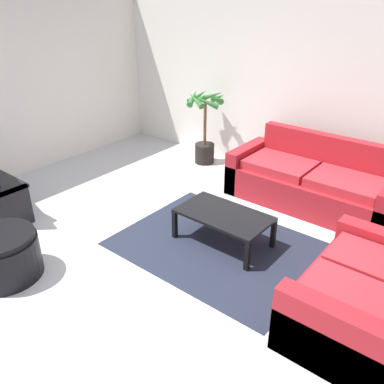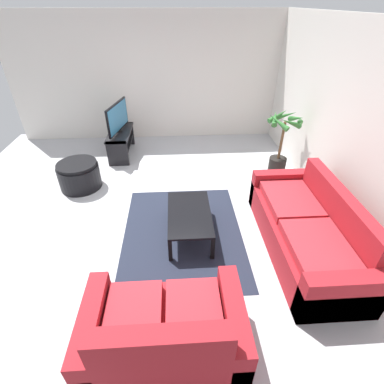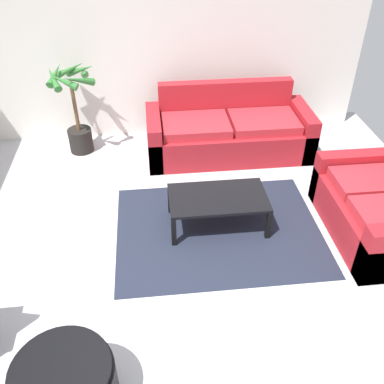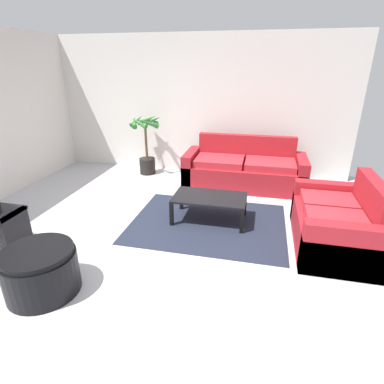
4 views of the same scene
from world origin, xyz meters
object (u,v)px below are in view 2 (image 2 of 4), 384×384
Objects in this scene: tv_stand at (121,140)px; coffee_table at (189,215)px; potted_palm at (281,145)px; couch_main at (306,231)px; couch_loveseat at (165,334)px; ottoman at (79,175)px; tv at (118,117)px.

tv_stand is 1.05× the size of coffee_table.
couch_main is at bearing -7.62° from potted_palm.
potted_palm reaches higher than tv_stand.
couch_loveseat is at bearing -10.80° from coffee_table.
coffee_table is at bearing -104.27° from couch_main.
couch_main is 2.06m from potted_palm.
couch_main reaches higher than ottoman.
tv_stand reaches higher than coffee_table.
couch_main is at bearing 124.69° from couch_loveseat.
tv_stand is at bearing -166.79° from couch_loveseat.
couch_loveseat is 2.01× the size of ottoman.
couch_main is 4.17m from tv_stand.
coffee_table is (2.65, 1.33, -0.00)m from tv_stand.
coffee_table is 2.44m from potted_palm.
tv_stand is at bearing -136.86° from couch_main.
couch_loveseat is 1.31× the size of tv_stand.
potted_palm is at bearing 71.93° from tv_stand.
tv reaches higher than ottoman.
coffee_table is 0.86× the size of potted_palm.
tv is (-3.04, -2.85, 0.53)m from couch_main.
couch_loveseat is at bearing 13.21° from tv_stand.
couch_main is 2.23m from couch_loveseat.
tv_stand is 0.90× the size of potted_palm.
couch_loveseat is at bearing 13.17° from tv.
ottoman reaches higher than coffee_table.
tv is at bearing -136.89° from couch_main.
tv is 1.35× the size of ottoman.
couch_loveseat is 1.19× the size of potted_palm.
tv_stand is 1.53× the size of ottoman.
potted_palm is 1.69× the size of ottoman.
potted_palm is 3.71m from ottoman.
ottoman is at bearing -85.91° from potted_palm.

